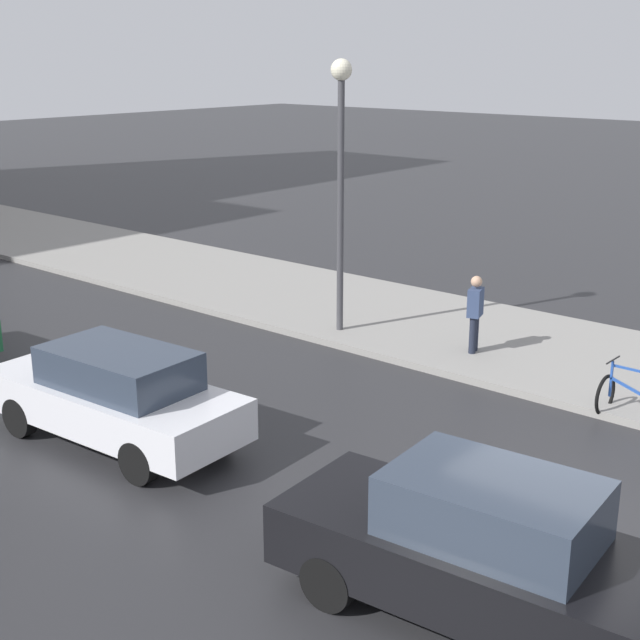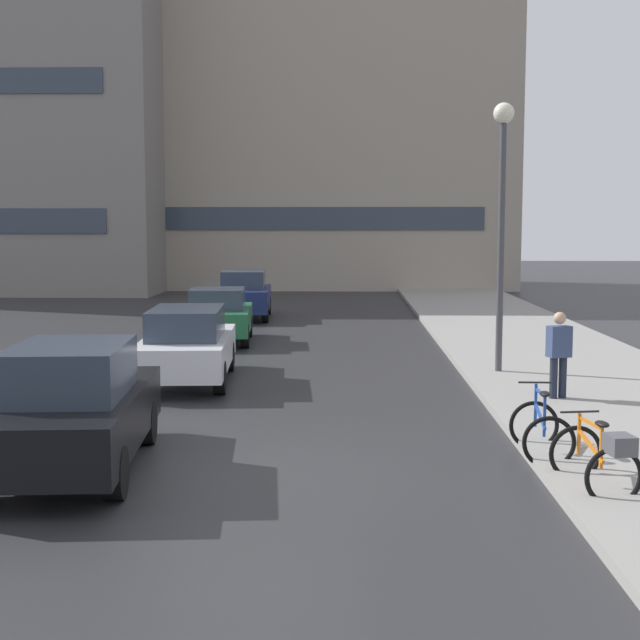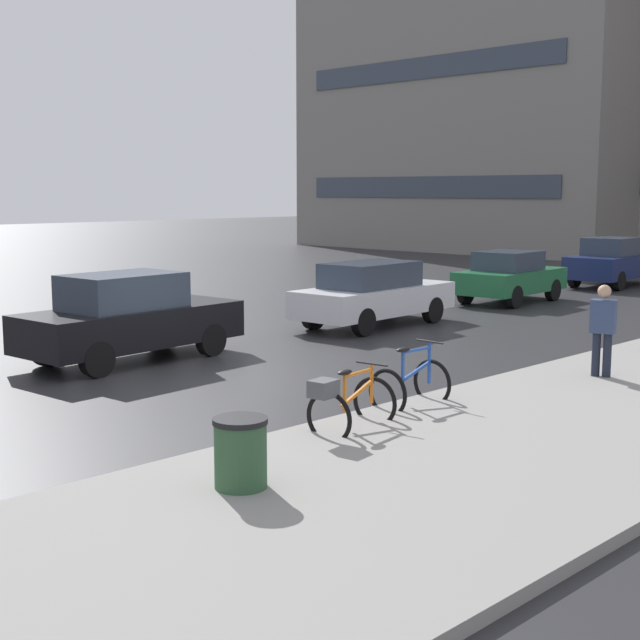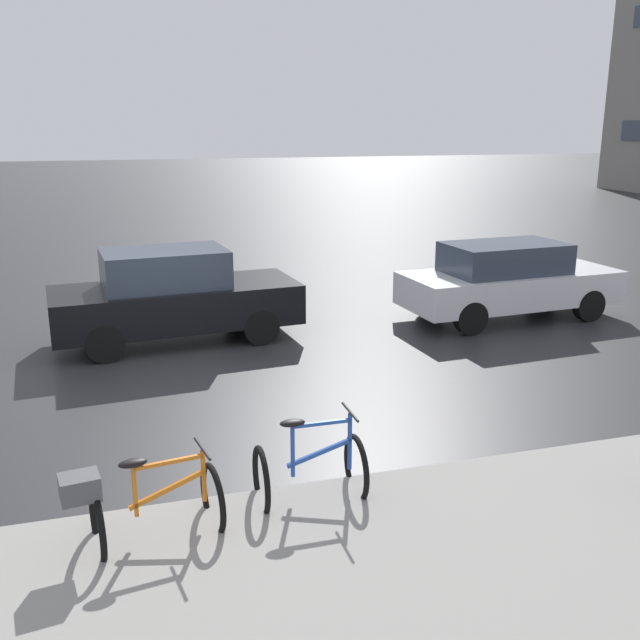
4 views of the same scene
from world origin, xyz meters
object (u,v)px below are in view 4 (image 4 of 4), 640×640
(bicycle_nearest, at_px, (139,503))
(bicycle_second, at_px, (310,470))
(car_white, at_px, (509,280))
(car_black, at_px, (174,296))

(bicycle_nearest, xyz_separation_m, bicycle_second, (-0.32, 1.71, -0.08))
(bicycle_nearest, xyz_separation_m, car_white, (-6.25, 7.53, 0.31))
(car_white, bearing_deg, car_black, -92.72)
(bicycle_second, height_order, car_white, car_white)
(bicycle_nearest, relative_size, car_black, 0.33)
(bicycle_second, bearing_deg, car_white, 135.56)
(car_black, relative_size, car_white, 0.99)
(bicycle_nearest, bearing_deg, car_black, 171.84)
(bicycle_nearest, distance_m, bicycle_second, 1.74)
(car_black, bearing_deg, bicycle_nearest, -8.16)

